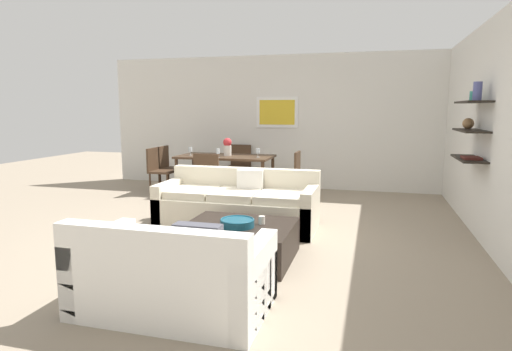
% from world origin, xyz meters
% --- Properties ---
extents(ground_plane, '(18.00, 18.00, 0.00)m').
position_xyz_m(ground_plane, '(0.00, 0.00, 0.00)').
color(ground_plane, gray).
extents(back_wall_unit, '(8.40, 0.09, 2.70)m').
position_xyz_m(back_wall_unit, '(0.29, 3.53, 1.35)').
color(back_wall_unit, silver).
rests_on(back_wall_unit, ground).
extents(right_wall_shelf_unit, '(0.34, 8.20, 2.70)m').
position_xyz_m(right_wall_shelf_unit, '(3.03, 0.60, 1.35)').
color(right_wall_shelf_unit, silver).
rests_on(right_wall_shelf_unit, ground).
extents(sofa_beige, '(2.16, 0.90, 0.78)m').
position_xyz_m(sofa_beige, '(-0.06, 0.34, 0.29)').
color(sofa_beige, beige).
rests_on(sofa_beige, ground).
extents(loveseat_white, '(1.50, 0.90, 0.78)m').
position_xyz_m(loveseat_white, '(0.20, -2.19, 0.29)').
color(loveseat_white, white).
rests_on(loveseat_white, ground).
extents(coffee_table, '(1.16, 1.01, 0.38)m').
position_xyz_m(coffee_table, '(0.34, -0.90, 0.19)').
color(coffee_table, black).
rests_on(coffee_table, ground).
extents(decorative_bowl, '(0.37, 0.37, 0.08)m').
position_xyz_m(decorative_bowl, '(0.34, -0.97, 0.43)').
color(decorative_bowl, navy).
rests_on(decorative_bowl, coffee_table).
extents(candle_jar, '(0.07, 0.07, 0.09)m').
position_xyz_m(candle_jar, '(0.57, -0.80, 0.42)').
color(candle_jar, silver).
rests_on(candle_jar, coffee_table).
extents(dining_table, '(1.77, 0.90, 0.75)m').
position_xyz_m(dining_table, '(-0.97, 2.40, 0.68)').
color(dining_table, '#422D1E').
rests_on(dining_table, ground).
extents(dining_chair_left_far, '(0.44, 0.44, 0.88)m').
position_xyz_m(dining_chair_left_far, '(-2.26, 2.60, 0.50)').
color(dining_chair_left_far, '#422D1E').
rests_on(dining_chair_left_far, ground).
extents(dining_chair_foot, '(0.44, 0.44, 0.88)m').
position_xyz_m(dining_chair_foot, '(-0.97, 1.54, 0.50)').
color(dining_chair_foot, '#422D1E').
rests_on(dining_chair_foot, ground).
extents(dining_chair_right_near, '(0.44, 0.44, 0.88)m').
position_xyz_m(dining_chair_right_near, '(0.32, 2.20, 0.50)').
color(dining_chair_right_near, '#422D1E').
rests_on(dining_chair_right_near, ground).
extents(dining_chair_left_near, '(0.44, 0.44, 0.88)m').
position_xyz_m(dining_chair_left_near, '(-2.26, 2.20, 0.50)').
color(dining_chair_left_near, '#422D1E').
rests_on(dining_chair_left_near, ground).
extents(dining_chair_head, '(0.44, 0.44, 0.88)m').
position_xyz_m(dining_chair_head, '(-0.97, 3.26, 0.50)').
color(dining_chair_head, '#422D1E').
rests_on(dining_chair_head, ground).
extents(wine_glass_right_near, '(0.07, 0.07, 0.16)m').
position_xyz_m(wine_glass_right_near, '(-0.31, 2.29, 0.86)').
color(wine_glass_right_near, silver).
rests_on(wine_glass_right_near, dining_table).
extents(wine_glass_left_near, '(0.07, 0.07, 0.16)m').
position_xyz_m(wine_glass_left_near, '(-1.63, 2.29, 0.86)').
color(wine_glass_left_near, silver).
rests_on(wine_glass_left_near, dining_table).
extents(wine_glass_foot, '(0.06, 0.06, 0.17)m').
position_xyz_m(wine_glass_foot, '(-0.97, 2.01, 0.87)').
color(wine_glass_foot, silver).
rests_on(wine_glass_foot, dining_table).
extents(centerpiece_vase, '(0.16, 0.16, 0.33)m').
position_xyz_m(centerpiece_vase, '(-0.94, 2.43, 0.92)').
color(centerpiece_vase, silver).
rests_on(centerpiece_vase, dining_table).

